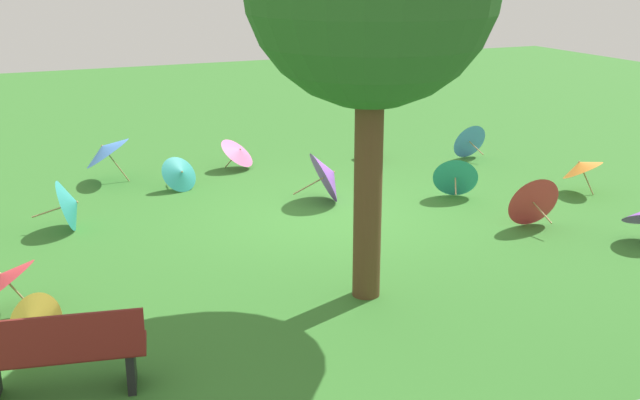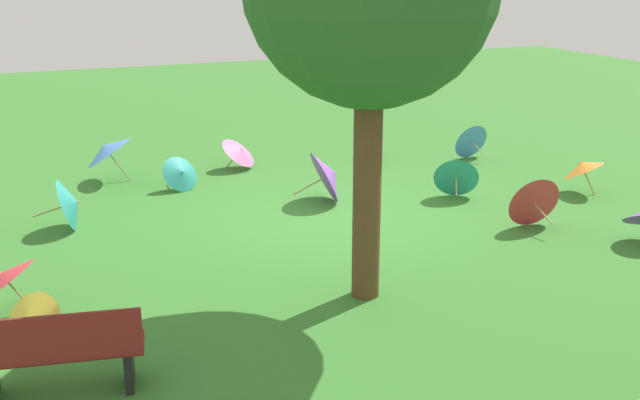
{
  "view_description": "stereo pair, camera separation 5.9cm",
  "coord_description": "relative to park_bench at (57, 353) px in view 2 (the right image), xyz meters",
  "views": [
    {
      "loc": [
        4.73,
        10.67,
        3.99
      ],
      "look_at": [
        0.49,
        0.79,
        0.6
      ],
      "focal_mm": 42.63,
      "sensor_mm": 36.0,
      "label": 1
    },
    {
      "loc": [
        4.67,
        10.69,
        3.99
      ],
      "look_at": [
        0.49,
        0.79,
        0.6
      ],
      "focal_mm": 42.63,
      "sensor_mm": 36.0,
      "label": 2
    }
  ],
  "objects": [
    {
      "name": "ground",
      "position": [
        -4.47,
        -3.85,
        -0.47
      ],
      "size": [
        40.0,
        40.0,
        0.0
      ],
      "primitive_type": "plane",
      "color": "#387A2D"
    },
    {
      "name": "parasol_yellow_0",
      "position": [
        0.2,
        -1.01,
        -0.13
      ],
      "size": [
        0.81,
        0.81,
        0.66
      ],
      "color": "tan",
      "rests_on": "ground"
    },
    {
      "name": "parasol_purple_0",
      "position": [
        -4.84,
        -4.67,
        0.01
      ],
      "size": [
        0.99,
        1.03,
        0.96
      ],
      "color": "tan",
      "rests_on": "ground"
    },
    {
      "name": "parasol_teal_1",
      "position": [
        -0.61,
        -4.9,
        -0.05
      ],
      "size": [
        0.86,
        0.88,
        0.84
      ],
      "color": "tan",
      "rests_on": "ground"
    },
    {
      "name": "parasol_orange_1",
      "position": [
        -9.19,
        -3.36,
        0.03
      ],
      "size": [
        1.02,
        1.02,
        0.74
      ],
      "color": "tan",
      "rests_on": "ground"
    },
    {
      "name": "parasol_red_1",
      "position": [
        -7.24,
        -2.28,
        -0.03
      ],
      "size": [
        0.91,
        0.89,
        0.88
      ],
      "color": "tan",
      "rests_on": "ground"
    },
    {
      "name": "parasol_blue_4",
      "position": [
        -8.78,
        -6.31,
        -0.08
      ],
      "size": [
        0.79,
        0.74,
        0.77
      ],
      "color": "tan",
      "rests_on": "ground"
    },
    {
      "name": "parasol_teal_3",
      "position": [
        -7.0,
        -4.04,
        -0.08
      ],
      "size": [
        0.89,
        0.8,
        0.77
      ],
      "color": "tan",
      "rests_on": "ground"
    },
    {
      "name": "parasol_red_3",
      "position": [
        0.43,
        -2.13,
        -0.0
      ],
      "size": [
        0.94,
        0.98,
        0.74
      ],
      "color": "tan",
      "rests_on": "ground"
    },
    {
      "name": "parasol_teal_0",
      "position": [
        -2.65,
        -6.35,
        -0.14
      ],
      "size": [
        0.83,
        0.78,
        0.64
      ],
      "color": "tan",
      "rests_on": "ground"
    },
    {
      "name": "parasol_blue_0",
      "position": [
        -1.49,
        -7.45,
        0.16
      ],
      "size": [
        1.16,
        1.2,
        0.96
      ],
      "color": "tan",
      "rests_on": "ground"
    },
    {
      "name": "parasol_pink_2",
      "position": [
        -4.06,
        -7.35,
        -0.1
      ],
      "size": [
        0.99,
        1.0,
        0.66
      ],
      "color": "tan",
      "rests_on": "ground"
    },
    {
      "name": "park_bench",
      "position": [
        0.0,
        0.0,
        0.0
      ],
      "size": [
        1.66,
        0.78,
        0.9
      ],
      "color": "maroon",
      "rests_on": "ground"
    },
    {
      "name": "parasol_red_0",
      "position": [
        -6.75,
        -6.97,
        -0.13
      ],
      "size": [
        0.65,
        0.66,
        0.54
      ],
      "color": "tan",
      "rests_on": "ground"
    }
  ]
}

